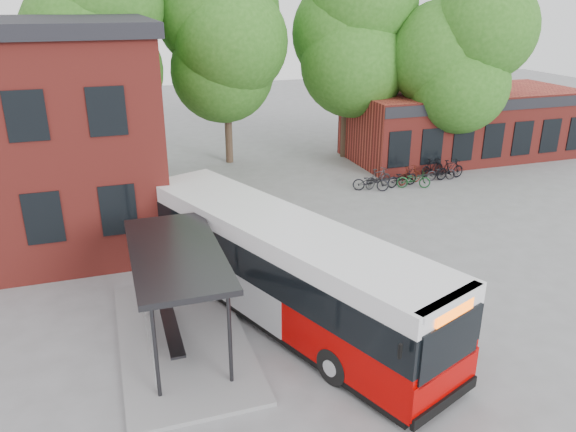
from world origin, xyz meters
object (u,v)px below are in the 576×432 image
object	(u,v)px
bicycle_0	(371,182)
bicycle_1	(378,178)
bicycle_2	(402,178)
city_bus	(280,268)
bicycle_7	(450,169)
bus_shelter	(179,297)
bicycle_5	(432,167)
bicycle_3	(410,175)
bicycle_6	(441,172)
bicycle_4	(414,179)

from	to	relation	value
bicycle_0	bicycle_1	size ratio (longest dim) A/B	1.04
bicycle_1	bicycle_2	world-z (taller)	bicycle_1
city_bus	bicycle_0	xyz separation A→B (m)	(7.97, 9.88, -1.07)
city_bus	bicycle_7	size ratio (longest dim) A/B	6.69
bus_shelter	bicycle_5	distance (m)	19.48
bicycle_2	bicycle_5	world-z (taller)	bicycle_5
bicycle_3	bicycle_7	size ratio (longest dim) A/B	0.91
bus_shelter	bicycle_7	distance (m)	19.46
bus_shelter	bicycle_6	size ratio (longest dim) A/B	4.14
bicycle_7	bicycle_2	bearing A→B (deg)	87.95
bicycle_2	bicycle_4	size ratio (longest dim) A/B	1.05
city_bus	bicycle_3	size ratio (longest dim) A/B	7.33
bicycle_2	bicycle_5	distance (m)	2.78
bicycle_2	bicycle_5	size ratio (longest dim) A/B	1.12
city_bus	bicycle_6	bearing A→B (deg)	18.06
bus_shelter	bicycle_2	size ratio (longest dim) A/B	3.83
bicycle_4	bicycle_7	world-z (taller)	bicycle_7
bicycle_3	bicycle_7	world-z (taller)	bicycle_7
bus_shelter	city_bus	xyz separation A→B (m)	(3.15, 0.58, 0.10)
bus_shelter	bicycle_0	distance (m)	15.29
city_bus	bicycle_3	world-z (taller)	city_bus
bicycle_2	bicycle_3	size ratio (longest dim) A/B	1.10
bicycle_2	bicycle_5	bearing A→B (deg)	-74.69
bicycle_2	bicycle_7	distance (m)	3.12
bicycle_4	bicycle_7	size ratio (longest dim) A/B	0.96
city_bus	bicycle_6	xyz separation A→B (m)	(12.35, 10.29, -1.11)
bicycle_0	bicycle_4	world-z (taller)	bicycle_0
bicycle_1	bicycle_0	bearing A→B (deg)	101.38
bicycle_0	bicycle_4	size ratio (longest dim) A/B	1.05
bicycle_5	bicycle_7	xyz separation A→B (m)	(0.57, -0.83, 0.06)
bicycle_0	bicycle_2	xyz separation A→B (m)	(1.86, 0.14, -0.00)
bicycle_4	bus_shelter	bearing A→B (deg)	146.44
bus_shelter	bicycle_2	world-z (taller)	bus_shelter
bus_shelter	bicycle_5	xyz separation A→B (m)	(15.51, 11.75, -0.96)
bicycle_3	bicycle_6	distance (m)	1.94
bicycle_1	bicycle_5	world-z (taller)	bicycle_1
bicycle_0	bicycle_7	bearing A→B (deg)	-60.27
bicycle_1	bicycle_4	xyz separation A→B (m)	(1.74, -0.59, -0.07)
bicycle_2	bicycle_6	distance (m)	2.53
bicycle_1	bicycle_6	xyz separation A→B (m)	(3.81, 0.10, -0.09)
bicycle_6	bicycle_7	bearing A→B (deg)	-79.01
bus_shelter	bicycle_6	xyz separation A→B (m)	(15.50, 10.86, -1.01)
bus_shelter	city_bus	world-z (taller)	city_bus
bus_shelter	bicycle_5	world-z (taller)	bus_shelter
bicycle_0	city_bus	bearing A→B (deg)	165.52
bicycle_3	bus_shelter	bearing A→B (deg)	112.03
bicycle_2	bicycle_4	distance (m)	0.61
bicycle_5	bicycle_4	bearing A→B (deg)	113.43
bicycle_6	bicycle_2	bearing A→B (deg)	101.86
bicycle_2	bicycle_7	xyz separation A→B (m)	(3.10, 0.32, 0.07)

